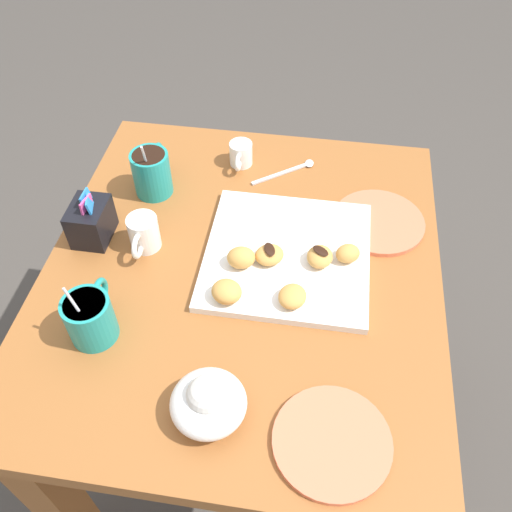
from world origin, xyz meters
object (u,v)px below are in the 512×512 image
cream_pitcher_white (143,232)px  beignet_3 (242,258)px  beignet_5 (348,253)px  chocolate_sauce_pitcher (241,153)px  beignet_0 (292,296)px  sugar_caddy (91,221)px  saucer_coral_right (379,222)px  beignet_4 (320,257)px  ice_cream_bowl (206,401)px  pastry_plate_square (287,255)px  coffee_mug_teal_left (90,317)px  saucer_coral_left (332,442)px  coffee_mug_teal_right (152,171)px  beignet_1 (227,292)px  dining_table (243,312)px  beignet_2 (269,255)px

cream_pitcher_white → beignet_3: 0.20m
beignet_3 → beignet_5: (0.04, -0.20, -0.00)m
chocolate_sauce_pitcher → beignet_0: 0.42m
sugar_caddy → beignet_5: sugar_caddy is taller
sugar_caddy → beignet_5: size_ratio=2.25×
saucer_coral_right → beignet_4: (-0.14, 0.11, 0.03)m
sugar_caddy → beignet_0: sugar_caddy is taller
sugar_caddy → ice_cream_bowl: sugar_caddy is taller
cream_pitcher_white → beignet_5: 0.40m
beignet_4 → pastry_plate_square: bearing=75.8°
coffee_mug_teal_left → ice_cream_bowl: bearing=-117.5°
sugar_caddy → saucer_coral_left: 0.62m
coffee_mug_teal_right → sugar_caddy: (-0.15, 0.08, -0.01)m
beignet_1 → beignet_4: (0.11, -0.16, -0.00)m
coffee_mug_teal_right → cream_pitcher_white: (-0.16, -0.03, -0.01)m
coffee_mug_teal_left → beignet_3: 0.29m
sugar_caddy → beignet_0: size_ratio=1.91×
ice_cream_bowl → beignet_1: size_ratio=2.12×
chocolate_sauce_pitcher → dining_table: bearing=-170.0°
cream_pitcher_white → ice_cream_bowl: bearing=-149.4°
coffee_mug_teal_left → saucer_coral_right: (0.35, -0.49, -0.04)m
sugar_caddy → beignet_5: bearing=-90.1°
beignet_1 → ice_cream_bowl: bearing=-177.8°
beignet_1 → beignet_5: 0.24m
saucer_coral_left → ice_cream_bowl: bearing=84.1°
dining_table → ice_cream_bowl: bearing=179.2°
sugar_caddy → beignet_1: size_ratio=1.90×
saucer_coral_right → beignet_1: beignet_1 is taller
beignet_1 → coffee_mug_teal_right: bearing=37.5°
cream_pitcher_white → beignet_2: cream_pitcher_white is taller
saucer_coral_left → beignet_4: bearing=7.5°
pastry_plate_square → beignet_4: 0.07m
pastry_plate_square → beignet_4: (-0.02, -0.06, 0.02)m
cream_pitcher_white → saucer_coral_left: (-0.35, -0.39, -0.03)m
cream_pitcher_white → chocolate_sauce_pitcher: 0.32m
beignet_3 → pastry_plate_square: bearing=-61.4°
saucer_coral_right → beignet_4: size_ratio=3.42×
coffee_mug_teal_right → chocolate_sauce_pitcher: bearing=-55.1°
chocolate_sauce_pitcher → sugar_caddy: bearing=137.0°
beignet_1 → beignet_0: bearing=-85.4°
beignet_2 → saucer_coral_right: bearing=-54.9°
beignet_5 → beignet_4: bearing=106.2°
cream_pitcher_white → beignet_1: size_ratio=1.88×
coffee_mug_teal_right → beignet_4: 0.41m
pastry_plate_square → beignet_0: 0.12m
beignet_3 → coffee_mug_teal_left: bearing=128.1°
pastry_plate_square → beignet_0: bearing=-169.6°
saucer_coral_right → beignet_3: 0.31m
sugar_caddy → chocolate_sauce_pitcher: sugar_caddy is taller
beignet_5 → chocolate_sauce_pitcher: bearing=42.7°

